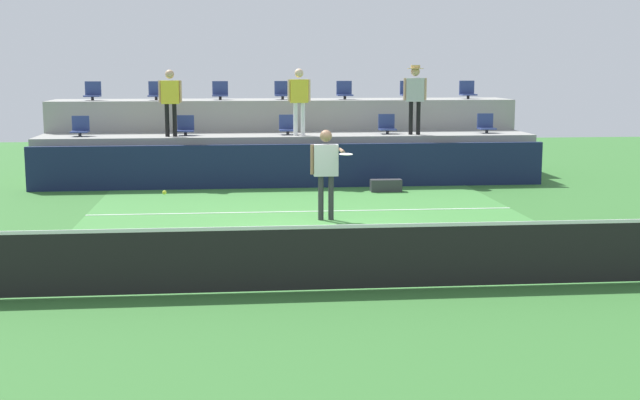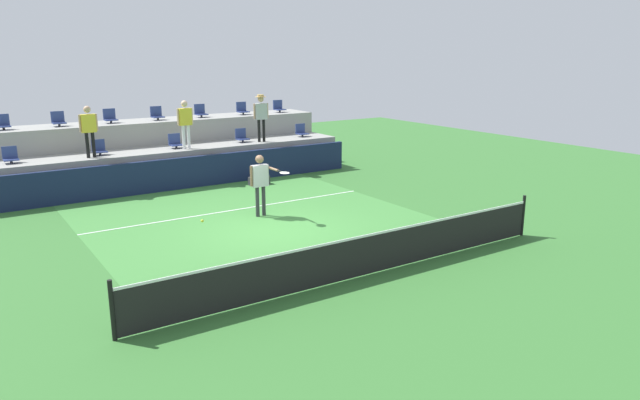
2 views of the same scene
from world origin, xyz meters
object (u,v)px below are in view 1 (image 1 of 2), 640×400
stadium_chair_lower_far_right (486,125)px  stadium_chair_upper_left (156,92)px  tennis_player (327,165)px  spectator_with_hat (415,92)px  stadium_chair_lower_right (387,126)px  spectator_in_white (299,95)px  stadium_chair_lower_center (288,126)px  equipment_bag (386,186)px  stadium_chair_upper_far_left (93,92)px  stadium_chair_lower_left (186,127)px  stadium_chair_upper_mid_left (220,92)px  spectator_in_grey (170,96)px  stadium_chair_upper_right (408,91)px  stadium_chair_upper_mid_right (344,92)px  stadium_chair_upper_far_right (467,91)px  stadium_chair_upper_center (282,92)px  stadium_chair_lower_far_left (80,128)px  tennis_ball (164,192)px

stadium_chair_lower_far_right → stadium_chair_upper_left: (-8.94, 1.80, 0.85)m
tennis_player → spectator_with_hat: 6.36m
stadium_chair_lower_right → spectator_in_white: size_ratio=0.30×
stadium_chair_lower_right → stadium_chair_lower_center: bearing=180.0°
stadium_chair_lower_right → equipment_bag: (-0.40, -2.14, -1.31)m
stadium_chair_lower_center → stadium_chair_upper_far_left: bearing=161.2°
stadium_chair_lower_left → stadium_chair_upper_mid_left: size_ratio=1.00×
tennis_player → equipment_bag: tennis_player is taller
stadium_chair_lower_left → spectator_in_white: spectator_in_white is taller
spectator_in_grey → stadium_chair_upper_right: bearing=18.3°
stadium_chair_lower_far_right → stadium_chair_upper_mid_right: 4.15m
stadium_chair_upper_left → tennis_player: stadium_chair_upper_left is taller
stadium_chair_upper_mid_left → stadium_chair_upper_right: same height
stadium_chair_lower_right → stadium_chair_upper_left: bearing=163.9°
stadium_chair_upper_far_left → stadium_chair_upper_far_right: size_ratio=1.00×
stadium_chair_upper_center → stadium_chair_upper_right: same height
stadium_chair_upper_far_left → stadium_chair_lower_far_right: bearing=-9.6°
stadium_chair_lower_left → spectator_in_white: bearing=-7.4°
stadium_chair_lower_far_left → stadium_chair_lower_far_right: 10.75m
stadium_chair_upper_far_right → tennis_ball: stadium_chair_upper_far_right is taller
stadium_chair_upper_center → tennis_player: size_ratio=0.29×
stadium_chair_lower_center → stadium_chair_upper_mid_right: size_ratio=1.00×
stadium_chair_upper_mid_left → stadium_chair_upper_far_right: same height
spectator_with_hat → stadium_chair_lower_far_left: bearing=177.5°
stadium_chair_upper_left → tennis_ball: bearing=-84.6°
stadium_chair_lower_right → stadium_chair_upper_far_left: 8.21m
stadium_chair_upper_mid_left → stadium_chair_upper_mid_right: size_ratio=1.00×
equipment_bag → stadium_chair_upper_far_right: bearing=52.0°
stadium_chair_lower_left → stadium_chair_upper_mid_left: bearing=63.7°
stadium_chair_lower_right → tennis_player: bearing=-111.2°
stadium_chair_lower_far_left → stadium_chair_lower_right: same height
stadium_chair_lower_far_left → spectator_with_hat: size_ratio=0.29×
stadium_chair_upper_center → equipment_bag: (2.29, -3.94, -2.16)m
stadium_chair_upper_mid_left → stadium_chair_upper_center: 1.76m
stadium_chair_lower_left → stadium_chair_upper_mid_right: (4.42, 1.80, 0.85)m
stadium_chair_lower_right → stadium_chair_upper_right: size_ratio=1.00×
tennis_ball → equipment_bag: tennis_ball is taller
stadium_chair_lower_far_left → tennis_player: bearing=-45.6°
stadium_chair_upper_center → spectator_in_grey: bearing=-143.9°
spectator_in_white → stadium_chair_lower_far_right: bearing=4.3°
spectator_in_white → tennis_ball: size_ratio=25.42×
spectator_in_grey → equipment_bag: spectator_in_grey is taller
spectator_in_white → stadium_chair_upper_right: bearing=33.3°
stadium_chair_upper_mid_right → stadium_chair_upper_right: size_ratio=1.00×
stadium_chair_lower_far_left → spectator_with_hat: 8.75m
stadium_chair_lower_left → stadium_chair_lower_far_left: bearing=180.0°
stadium_chair_upper_far_left → stadium_chair_upper_center: (5.27, 0.00, 0.00)m
stadium_chair_upper_left → stadium_chair_upper_mid_right: same height
stadium_chair_upper_mid_left → spectator_in_grey: 2.51m
stadium_chair_upper_far_right → spectator_with_hat: (-2.02, -2.18, 0.06)m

